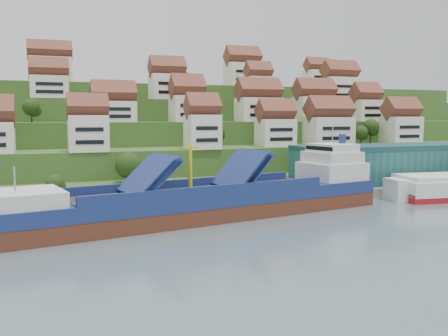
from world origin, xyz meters
name	(u,v)px	position (x,y,z in m)	size (l,w,h in m)	color
ground	(248,214)	(0.00, 0.00, 0.00)	(300.00, 300.00, 0.00)	slate
quay	(299,193)	(20.00, 15.00, 1.10)	(180.00, 14.00, 2.20)	gray
hillside	(144,139)	(0.00, 103.55, 10.66)	(260.00, 128.00, 31.00)	#2D4C1E
hillside_village	(180,102)	(2.50, 59.26, 23.95)	(157.69, 62.84, 28.85)	white
hillside_trees	(169,126)	(-4.93, 44.66, 16.90)	(139.97, 61.65, 31.22)	#243F15
warehouse	(401,163)	(52.00, 17.00, 7.20)	(60.00, 15.00, 10.00)	#1F5553
flagpole	(303,172)	(18.11, 10.00, 6.88)	(1.28, 0.16, 8.00)	gray
cargo_ship	(219,201)	(-6.54, -0.87, 3.26)	(77.97, 26.18, 17.09)	#542819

